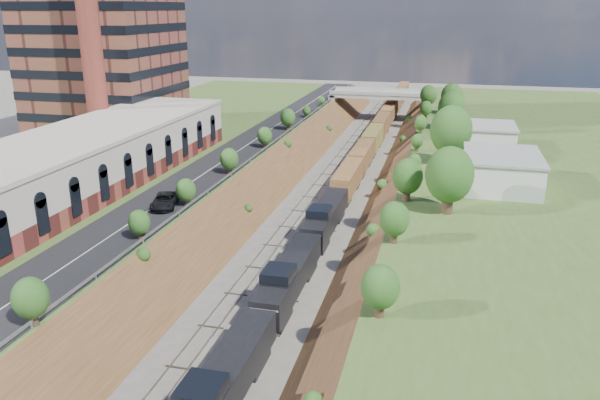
% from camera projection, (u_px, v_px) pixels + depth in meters
% --- Properties ---
extents(platform_left, '(44.00, 180.00, 5.00)m').
position_uv_depth(platform_left, '(134.00, 163.00, 95.92)').
color(platform_left, '#425824').
rests_on(platform_left, ground).
extents(platform_right, '(44.00, 180.00, 5.00)m').
position_uv_depth(platform_right, '(566.00, 192.00, 80.65)').
color(platform_right, '#425824').
rests_on(platform_right, ground).
extents(embankment_left, '(10.00, 180.00, 10.00)m').
position_uv_depth(embankment_left, '(262.00, 187.00, 91.62)').
color(embankment_left, brown).
rests_on(embankment_left, ground).
extents(embankment_right, '(10.00, 180.00, 10.00)m').
position_uv_depth(embankment_right, '(404.00, 198.00, 86.52)').
color(embankment_right, brown).
rests_on(embankment_right, ground).
extents(rail_left_track, '(1.58, 180.00, 0.18)m').
position_uv_depth(rail_left_track, '(314.00, 190.00, 89.64)').
color(rail_left_track, gray).
rests_on(rail_left_track, ground).
extents(rail_right_track, '(1.58, 180.00, 0.18)m').
position_uv_depth(rail_right_track, '(348.00, 193.00, 88.44)').
color(rail_right_track, gray).
rests_on(rail_right_track, ground).
extents(road, '(8.00, 180.00, 0.10)m').
position_uv_depth(road, '(234.00, 154.00, 91.07)').
color(road, black).
rests_on(road, platform_left).
extents(guardrail, '(0.10, 171.00, 0.70)m').
position_uv_depth(guardrail, '(259.00, 153.00, 89.78)').
color(guardrail, '#99999E').
rests_on(guardrail, platform_left).
extents(commercial_building, '(14.30, 62.30, 7.00)m').
position_uv_depth(commercial_building, '(77.00, 162.00, 72.62)').
color(commercial_building, maroon).
rests_on(commercial_building, platform_left).
extents(smokestack, '(3.20, 3.20, 40.00)m').
position_uv_depth(smokestack, '(88.00, 20.00, 85.87)').
color(smokestack, maroon).
rests_on(smokestack, platform_left).
extents(overpass, '(24.50, 8.30, 7.40)m').
position_uv_depth(overpass, '(380.00, 100.00, 144.61)').
color(overpass, gray).
rests_on(overpass, ground).
extents(white_building_near, '(9.00, 12.00, 4.00)m').
position_uv_depth(white_building_near, '(501.00, 172.00, 74.07)').
color(white_building_near, silver).
rests_on(white_building_near, platform_right).
extents(white_building_far, '(8.00, 10.00, 3.60)m').
position_uv_depth(white_building_far, '(488.00, 137.00, 94.50)').
color(white_building_far, silver).
rests_on(white_building_far, platform_right).
extents(tree_right_large, '(5.25, 5.25, 7.61)m').
position_uv_depth(tree_right_large, '(449.00, 175.00, 63.77)').
color(tree_right_large, '#473323').
rests_on(tree_right_large, platform_right).
extents(tree_left_crest, '(2.45, 2.45, 3.55)m').
position_uv_depth(tree_left_crest, '(118.00, 238.00, 52.76)').
color(tree_left_crest, '#473323').
rests_on(tree_left_crest, platform_left).
extents(freight_train, '(2.73, 169.28, 4.55)m').
position_uv_depth(freight_train, '(373.00, 139.00, 113.93)').
color(freight_train, black).
rests_on(freight_train, ground).
extents(suv, '(3.94, 6.03, 1.54)m').
position_uv_depth(suv, '(165.00, 201.00, 66.60)').
color(suv, black).
rests_on(suv, road).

